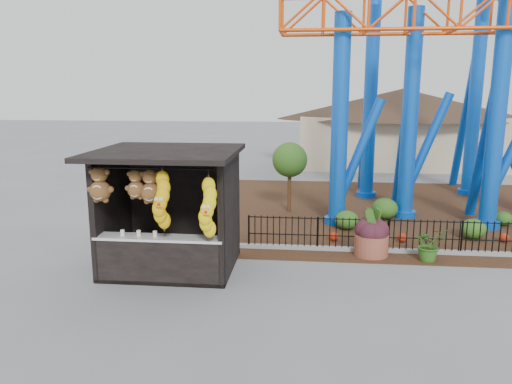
# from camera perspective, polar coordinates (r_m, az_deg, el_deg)

# --- Properties ---
(ground) EXTENTS (120.00, 120.00, 0.00)m
(ground) POSITION_cam_1_polar(r_m,az_deg,el_deg) (11.85, 3.30, -11.09)
(ground) COLOR slate
(ground) RESTS_ON ground
(mulch_bed) EXTENTS (18.00, 12.00, 0.02)m
(mulch_bed) POSITION_cam_1_polar(r_m,az_deg,el_deg) (19.78, 16.11, -2.14)
(mulch_bed) COLOR #331E11
(mulch_bed) RESTS_ON ground
(curb) EXTENTS (18.00, 0.18, 0.12)m
(curb) POSITION_cam_1_polar(r_m,az_deg,el_deg) (15.05, 19.38, -6.48)
(curb) COLOR gray
(curb) RESTS_ON ground
(prize_booth) EXTENTS (3.50, 3.40, 3.12)m
(prize_booth) POSITION_cam_1_polar(r_m,az_deg,el_deg) (12.67, -10.13, -2.38)
(prize_booth) COLOR black
(prize_booth) RESTS_ON ground
(picket_fence) EXTENTS (12.20, 0.06, 1.00)m
(picket_fence) POSITION_cam_1_polar(r_m,az_deg,el_deg) (15.16, 22.81, -4.87)
(picket_fence) COLOR black
(picket_fence) RESTS_ON ground
(roller_coaster) EXTENTS (11.00, 6.37, 10.82)m
(roller_coaster) POSITION_cam_1_polar(r_m,az_deg,el_deg) (19.78, 20.41, 16.39)
(roller_coaster) COLOR blue
(roller_coaster) RESTS_ON ground
(terracotta_planter) EXTENTS (1.24, 1.24, 0.62)m
(terracotta_planter) POSITION_cam_1_polar(r_m,az_deg,el_deg) (14.38, 13.02, -5.91)
(terracotta_planter) COLOR brown
(terracotta_planter) RESTS_ON ground
(planter_foliage) EXTENTS (0.70, 0.70, 0.64)m
(planter_foliage) POSITION_cam_1_polar(r_m,az_deg,el_deg) (14.21, 13.13, -3.49)
(planter_foliage) COLOR #32141B
(planter_foliage) RESTS_ON terracotta_planter
(potted_plant) EXTENTS (1.05, 0.98, 0.94)m
(potted_plant) POSITION_cam_1_polar(r_m,az_deg,el_deg) (14.33, 19.18, -5.65)
(potted_plant) COLOR #2A5318
(potted_plant) RESTS_ON ground
(landscaping) EXTENTS (8.09, 3.50, 0.75)m
(landscaping) POSITION_cam_1_polar(r_m,az_deg,el_deg) (17.65, 18.52, -2.87)
(landscaping) COLOR #295118
(landscaping) RESTS_ON mulch_bed
(pavilion) EXTENTS (15.00, 15.00, 4.80)m
(pavilion) POSITION_cam_1_polar(r_m,az_deg,el_deg) (31.44, 16.30, 8.48)
(pavilion) COLOR #BFAD8C
(pavilion) RESTS_ON ground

